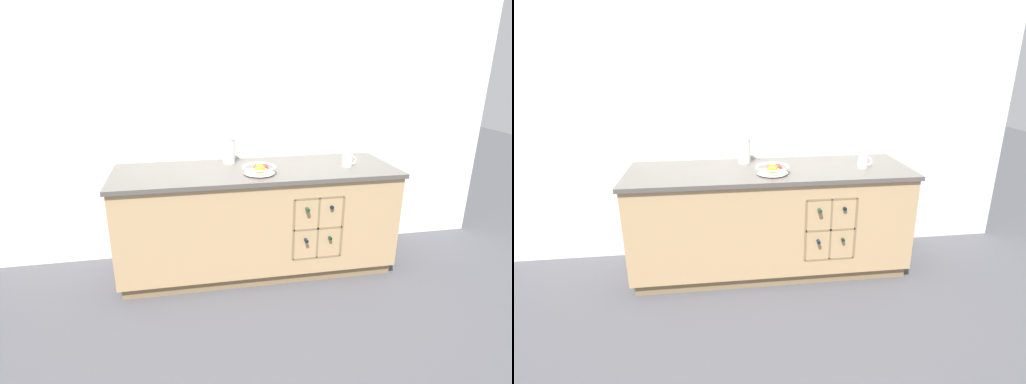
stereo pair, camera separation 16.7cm
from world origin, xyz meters
The scene contains 6 objects.
ground_plane centered at (0.00, 0.00, 0.00)m, with size 14.00×14.00×0.00m, color #424247.
back_wall centered at (0.00, 0.42, 1.27)m, with size 4.66×0.06×2.55m, color white.
kitchen_island centered at (0.00, 0.00, 0.45)m, with size 2.30×0.76×0.89m.
fruit_bowl centered at (0.00, -0.14, 0.94)m, with size 0.26×0.26×0.09m.
white_pitcher centered at (-0.19, 0.23, 1.01)m, with size 0.17×0.11×0.22m.
ceramic_mug centered at (0.77, -0.05, 0.94)m, with size 0.12×0.08×0.10m.
Camera 1 is at (-0.57, -3.07, 1.78)m, focal length 28.00 mm.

